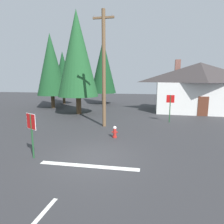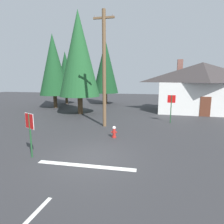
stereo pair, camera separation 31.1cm
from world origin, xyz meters
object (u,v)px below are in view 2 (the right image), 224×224
Objects in this scene: stop_sign_far at (171,103)px; pine_tree_far_center at (79,54)px; fire_hydrant at (114,132)px; pine_tree_short_left at (53,65)px; house at (201,87)px; stop_sign_near at (30,126)px; pine_tree_tall_left at (66,73)px; pine_tree_mid_left at (106,67)px; utility_pole at (104,68)px.

pine_tree_far_center is (-9.22, 2.44, 4.55)m from stop_sign_far.
pine_tree_far_center is at bearing 124.92° from fire_hydrant.
pine_tree_far_center is at bearing 165.19° from stop_sign_far.
pine_tree_short_left is 6.03m from pine_tree_far_center.
house is at bearing 59.29° from stop_sign_far.
stop_sign_near is 20.84m from pine_tree_tall_left.
pine_tree_short_left is at bearing 132.59° from fire_hydrant.
stop_sign_far is 0.26× the size of pine_tree_mid_left.
fire_hydrant is 15.87m from pine_tree_short_left.
pine_tree_mid_left is 7.49m from pine_tree_short_left.
pine_tree_mid_left is at bearing 85.00° from pine_tree_far_center.
house is 1.07× the size of pine_tree_mid_left.
utility_pole is at bearing -76.37° from pine_tree_mid_left.
pine_tree_mid_left is 0.88× the size of pine_tree_far_center.
pine_tree_tall_left is at bearing -174.03° from pine_tree_mid_left.
pine_tree_tall_left is at bearing 126.37° from utility_pole.
pine_tree_tall_left is 6.17m from pine_tree_mid_left.
utility_pole is at bearing 115.82° from fire_hydrant.
stop_sign_far is 0.26× the size of pine_tree_short_left.
pine_tree_far_center is at bearing -95.00° from pine_tree_mid_left.
pine_tree_far_center is (-12.92, -3.79, 3.38)m from house.
stop_sign_near is 20.33m from pine_tree_mid_left.
fire_hydrant is (3.26, 3.87, -1.17)m from stop_sign_near.
pine_tree_short_left is at bearing 157.24° from stop_sign_far.
pine_tree_short_left reaches higher than stop_sign_far.
pine_tree_tall_left is 0.83× the size of pine_tree_short_left.
pine_tree_mid_left is (-1.30, 19.89, 3.97)m from stop_sign_near.
pine_tree_tall_left is (-18.25, 4.01, 1.70)m from house.
fire_hydrant is 0.32× the size of stop_sign_far.
pine_tree_tall_left reaches higher than fire_hydrant.
stop_sign_far is at bearing -35.13° from pine_tree_tall_left.
house is 17.98m from pine_tree_short_left.
fire_hydrant is 13.92m from house.
pine_tree_short_left reaches higher than stop_sign_near.
utility_pole reaches higher than house.
pine_tree_far_center reaches higher than stop_sign_near.
stop_sign_near is at bearing -106.01° from utility_pole.
stop_sign_near is 12.56m from pine_tree_far_center.
stop_sign_near is 7.56m from utility_pole.
utility_pole is 0.82× the size of pine_tree_far_center.
house is 1.07× the size of pine_tree_short_left.
stop_sign_far is 7.34m from house.
utility_pole is at bearing -136.26° from house.
pine_tree_mid_left reaches higher than utility_pole.
pine_tree_mid_left reaches higher than pine_tree_short_left.
stop_sign_far is at bearing 24.10° from utility_pole.
pine_tree_short_left reaches higher than fire_hydrant.
stop_sign_far is 10.57m from pine_tree_far_center.
pine_tree_tall_left reaches higher than stop_sign_near.
fire_hydrant is 5.20m from utility_pole.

